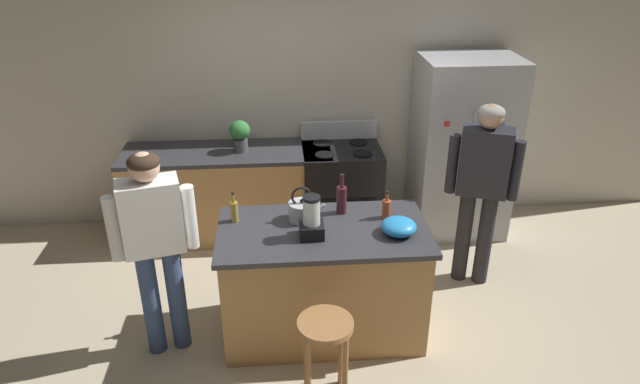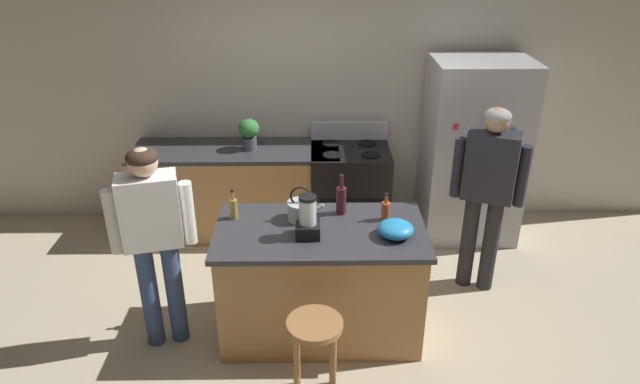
{
  "view_description": "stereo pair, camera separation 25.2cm",
  "coord_description": "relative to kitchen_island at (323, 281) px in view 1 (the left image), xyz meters",
  "views": [
    {
      "loc": [
        -0.3,
        -3.48,
        2.93
      ],
      "look_at": [
        0.0,
        0.3,
        1.05
      ],
      "focal_mm": 31.51,
      "sensor_mm": 36.0,
      "label": 1
    },
    {
      "loc": [
        -0.05,
        -3.49,
        2.93
      ],
      "look_at": [
        0.0,
        0.3,
        1.05
      ],
      "focal_mm": 31.51,
      "sensor_mm": 36.0,
      "label": 2
    }
  ],
  "objects": [
    {
      "name": "stove_range",
      "position": [
        0.31,
        1.52,
        0.01
      ],
      "size": [
        0.76,
        0.65,
        1.08
      ],
      "color": "black",
      "rests_on": "ground_plane"
    },
    {
      "name": "tea_kettle",
      "position": [
        -0.14,
        0.15,
        0.53
      ],
      "size": [
        0.28,
        0.2,
        0.27
      ],
      "color": "#B7BABF",
      "rests_on": "kitchen_island"
    },
    {
      "name": "bar_stool",
      "position": [
        -0.05,
        -0.71,
        0.05
      ],
      "size": [
        0.36,
        0.36,
        0.64
      ],
      "color": "#9E6B3D",
      "rests_on": "ground_plane"
    },
    {
      "name": "back_wall",
      "position": [
        0.0,
        1.95,
        0.9
      ],
      "size": [
        8.0,
        0.1,
        2.7
      ],
      "primitive_type": "cube",
      "color": "beige",
      "rests_on": "ground_plane"
    },
    {
      "name": "bottle_cooking_sauce",
      "position": [
        0.48,
        0.14,
        0.53
      ],
      "size": [
        0.06,
        0.06,
        0.22
      ],
      "color": "#B24C26",
      "rests_on": "kitchen_island"
    },
    {
      "name": "bottle_wine",
      "position": [
        0.16,
        0.24,
        0.56
      ],
      "size": [
        0.08,
        0.08,
        0.32
      ],
      "color": "#471923",
      "rests_on": "kitchen_island"
    },
    {
      "name": "bottle_vinegar",
      "position": [
        -0.64,
        0.17,
        0.53
      ],
      "size": [
        0.06,
        0.06,
        0.24
      ],
      "color": "olive",
      "rests_on": "kitchen_island"
    },
    {
      "name": "kitchen_island",
      "position": [
        0.0,
        0.0,
        0.0
      ],
      "size": [
        1.52,
        0.82,
        0.9
      ],
      "color": "#B7844C",
      "rests_on": "ground_plane"
    },
    {
      "name": "mixing_bowl",
      "position": [
        0.52,
        -0.1,
        0.51
      ],
      "size": [
        0.25,
        0.25,
        0.11
      ],
      "primitive_type": "ellipsoid",
      "color": "#268CD8",
      "rests_on": "kitchen_island"
    },
    {
      "name": "back_counter_run",
      "position": [
        -0.8,
        1.55,
        -0.0
      ],
      "size": [
        2.0,
        0.64,
        0.9
      ],
      "color": "#B7844C",
      "rests_on": "ground_plane"
    },
    {
      "name": "person_by_island_left",
      "position": [
        -1.17,
        -0.11,
        0.5
      ],
      "size": [
        0.59,
        0.31,
        1.58
      ],
      "color": "#384C7A",
      "rests_on": "ground_plane"
    },
    {
      "name": "refrigerator",
      "position": [
        1.49,
        1.5,
        0.43
      ],
      "size": [
        0.9,
        0.73,
        1.77
      ],
      "color": "#B7BABF",
      "rests_on": "ground_plane"
    },
    {
      "name": "potted_plant",
      "position": [
        -0.66,
        1.55,
        0.62
      ],
      "size": [
        0.2,
        0.2,
        0.3
      ],
      "color": "#4C4C51",
      "rests_on": "back_counter_run"
    },
    {
      "name": "ground_plane",
      "position": [
        0.0,
        0.0,
        -0.45
      ],
      "size": [
        14.0,
        14.0,
        0.0
      ],
      "primitive_type": "plane",
      "color": "beige"
    },
    {
      "name": "blender_appliance",
      "position": [
        -0.09,
        -0.09,
        0.58
      ],
      "size": [
        0.17,
        0.17,
        0.31
      ],
      "color": "black",
      "rests_on": "kitchen_island"
    },
    {
      "name": "person_by_sink_right",
      "position": [
        1.36,
        0.57,
        0.53
      ],
      "size": [
        0.58,
        0.35,
        1.62
      ],
      "color": "#26262B",
      "rests_on": "ground_plane"
    }
  ]
}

